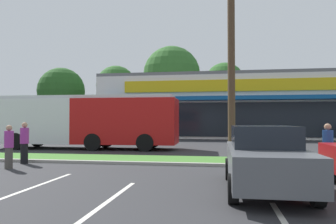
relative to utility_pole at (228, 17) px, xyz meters
name	(u,v)px	position (x,y,z in m)	size (l,w,h in m)	color
grass_median	(168,160)	(-2.58, 0.24, -5.99)	(56.00, 2.20, 0.12)	#427A2D
curb_lip	(163,164)	(-2.58, -0.98, -5.99)	(56.00, 0.24, 0.12)	#99968C
parking_stripe_1	(26,190)	(-5.24, -5.90, -6.04)	(0.12, 4.80, 0.01)	silver
parking_stripe_2	(102,205)	(-2.78, -7.03, -6.04)	(0.12, 4.80, 0.01)	silver
storefront_building	(245,107)	(2.38, 22.11, -2.89)	(29.29, 13.07, 6.32)	silver
tree_far_left	(61,91)	(-24.28, 32.37, 0.16)	(7.09, 7.09, 9.76)	#473323
tree_left	(116,86)	(-15.38, 31.80, 0.75)	(5.84, 5.84, 9.74)	#473323
tree_mid_left	(172,75)	(-7.30, 33.11, 2.37)	(8.35, 8.35, 12.61)	#473323
tree_mid	(225,83)	(0.37, 33.34, 1.09)	(5.73, 5.73, 10.03)	#473323
utility_pole	(228,17)	(0.00, 0.00, 0.00)	(3.08, 2.40, 11.38)	#4C3826
city_bus	(87,120)	(-8.47, 5.35, -4.28)	(11.29, 2.90, 3.25)	#B71414
car_1	(265,158)	(0.76, -5.02, -5.22)	(1.91, 4.48, 1.63)	#515459
pedestrian_near_bench	(24,143)	(-8.24, -1.43, -5.20)	(0.34, 0.34, 1.69)	black
pedestrian_by_pole	(9,147)	(-7.96, -2.79, -5.25)	(0.32, 0.32, 1.59)	#47423D
pedestrian_far	(328,149)	(3.17, -2.12, -5.21)	(0.34, 0.34, 1.66)	#1E2338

